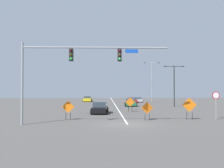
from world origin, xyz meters
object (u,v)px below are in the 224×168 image
object	(u,v)px
street_lamp_mid_right	(152,79)
construction_sign_left_shoulder	(189,106)
construction_sign_median_near	(68,108)
car_black_far	(100,108)
construction_sign_median_far	(130,103)
construction_sign_left_lane	(147,109)
stop_sign	(216,100)
car_silver_passing	(137,100)
car_red_near	(132,100)
traffic_signal_assembly	(71,62)
construction_sign_right_shoulder	(130,102)
car_green_mid	(130,103)
car_yellow_distant	(87,99)
street_lamp_far_left	(174,82)

from	to	relation	value
street_lamp_mid_right	construction_sign_left_shoulder	size ratio (longest dim) A/B	4.38
construction_sign_median_near	car_black_far	distance (m)	7.34
street_lamp_mid_right	construction_sign_median_far	bearing A→B (deg)	-107.40
street_lamp_mid_right	construction_sign_left_lane	distance (m)	33.58
stop_sign	car_silver_passing	xyz separation A→B (m)	(-3.48, 33.62, -1.39)
stop_sign	car_black_far	world-z (taller)	stop_sign
construction_sign_left_shoulder	car_silver_passing	size ratio (longest dim) A/B	0.47
construction_sign_median_near	construction_sign_left_shoulder	xyz separation A→B (m)	(11.91, -0.01, 0.16)
car_red_near	street_lamp_mid_right	bearing A→B (deg)	17.78
traffic_signal_assembly	car_red_near	size ratio (longest dim) A/B	2.95
car_silver_passing	street_lamp_mid_right	bearing A→B (deg)	-23.86
car_red_near	construction_sign_median_near	bearing A→B (deg)	-107.37
construction_sign_right_shoulder	car_green_mid	distance (m)	8.32
construction_sign_left_lane	construction_sign_right_shoulder	size ratio (longest dim) A/B	0.97
traffic_signal_assembly	stop_sign	xyz separation A→B (m)	(13.87, 3.07, -3.34)
stop_sign	car_yellow_distant	bearing A→B (deg)	113.06
construction_sign_median_near	construction_sign_left_lane	distance (m)	7.66
traffic_signal_assembly	car_silver_passing	world-z (taller)	traffic_signal_assembly
car_green_mid	car_silver_passing	bearing A→B (deg)	78.07
construction_sign_left_shoulder	car_black_far	world-z (taller)	construction_sign_left_shoulder
construction_sign_left_lane	construction_sign_left_shoulder	distance (m)	4.30
traffic_signal_assembly	stop_sign	size ratio (longest dim) A/B	4.50
construction_sign_median_far	car_green_mid	xyz separation A→B (m)	(1.23, 11.35, -0.56)
street_lamp_mid_right	construction_sign_left_lane	bearing A→B (deg)	-101.73
construction_sign_median_near	construction_sign_right_shoulder	bearing A→B (deg)	57.23
stop_sign	car_black_far	size ratio (longest dim) A/B	0.61
stop_sign	construction_sign_median_near	bearing A→B (deg)	-179.97
street_lamp_far_left	construction_sign_right_shoulder	xyz separation A→B (m)	(-8.12, -5.90, -3.12)
construction_sign_median_far	car_red_near	world-z (taller)	construction_sign_median_far
construction_sign_left_lane	car_green_mid	size ratio (longest dim) A/B	0.45
construction_sign_left_shoulder	car_black_far	xyz separation A→B (m)	(-8.98, 6.72, -0.68)
traffic_signal_assembly	car_silver_passing	size ratio (longest dim) A/B	2.74
car_yellow_distant	car_green_mid	bearing A→B (deg)	-61.85
street_lamp_far_left	car_silver_passing	xyz separation A→B (m)	(-4.24, 16.50, -3.71)
construction_sign_left_lane	car_green_mid	bearing A→B (deg)	88.65
car_silver_passing	car_black_far	world-z (taller)	car_black_far
construction_sign_left_lane	car_red_near	bearing A→B (deg)	86.44
construction_sign_left_lane	street_lamp_mid_right	bearing A→B (deg)	78.27
traffic_signal_assembly	car_red_near	xyz separation A→B (m)	(8.86, 33.67, -4.67)
construction_sign_left_lane	car_green_mid	world-z (taller)	construction_sign_left_lane
street_lamp_far_left	car_yellow_distant	bearing A→B (deg)	130.31
construction_sign_median_near	car_yellow_distant	size ratio (longest dim) A/B	0.43
car_black_far	car_green_mid	distance (m)	13.78
construction_sign_left_shoulder	car_green_mid	distance (m)	19.87
construction_sign_median_far	traffic_signal_assembly	bearing A→B (deg)	-118.88
street_lamp_mid_right	construction_sign_left_shoulder	world-z (taller)	street_lamp_mid_right
construction_sign_median_far	car_yellow_distant	size ratio (longest dim) A/B	0.42
construction_sign_median_near	car_red_near	xyz separation A→B (m)	(9.57, 30.61, -0.58)
traffic_signal_assembly	construction_sign_median_far	bearing A→B (deg)	61.12
car_yellow_distant	street_lamp_mid_right	bearing A→B (deg)	-14.79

